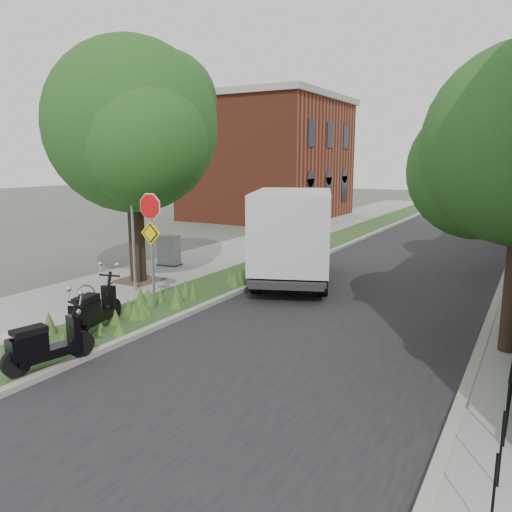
# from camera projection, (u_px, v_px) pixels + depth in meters

# --- Properties ---
(ground) EXTENTS (120.00, 120.00, 0.00)m
(ground) POSITION_uv_depth(u_px,v_px,m) (182.00, 328.00, 12.19)
(ground) COLOR #4C5147
(ground) RESTS_ON ground
(sidewalk_near) EXTENTS (3.50, 60.00, 0.12)m
(sidewalk_near) POSITION_uv_depth(u_px,v_px,m) (244.00, 248.00, 22.77)
(sidewalk_near) COLOR gray
(sidewalk_near) RESTS_ON ground
(verge) EXTENTS (2.00, 60.00, 0.12)m
(verge) POSITION_uv_depth(u_px,v_px,m) (299.00, 254.00, 21.43)
(verge) COLOR #2B4D21
(verge) RESTS_ON ground
(kerb_near) EXTENTS (0.20, 60.00, 0.13)m
(kerb_near) POSITION_uv_depth(u_px,v_px,m) (321.00, 256.00, 20.94)
(kerb_near) COLOR #9E9991
(kerb_near) RESTS_ON ground
(road) EXTENTS (7.00, 60.00, 0.01)m
(road) POSITION_uv_depth(u_px,v_px,m) (405.00, 266.00, 19.25)
(road) COLOR black
(road) RESTS_ON ground
(kerb_far) EXTENTS (0.20, 60.00, 0.13)m
(kerb_far) POSITION_uv_depth(u_px,v_px,m) (506.00, 275.00, 17.53)
(kerb_far) COLOR #9E9991
(kerb_far) RESTS_ON ground
(street_tree_main) EXTENTS (6.21, 5.54, 7.66)m
(street_tree_main) POSITION_uv_depth(u_px,v_px,m) (132.00, 135.00, 15.70)
(street_tree_main) COLOR black
(street_tree_main) RESTS_ON ground
(bare_post) EXTENTS (0.08, 0.08, 4.00)m
(bare_post) POSITION_uv_depth(u_px,v_px,m) (133.00, 225.00, 14.88)
(bare_post) COLOR #A5A8AD
(bare_post) RESTS_ON ground
(bike_hoop) EXTENTS (0.06, 0.78, 0.77)m
(bike_hoop) POSITION_uv_depth(u_px,v_px,m) (84.00, 299.00, 12.90)
(bike_hoop) COLOR #A5A8AD
(bike_hoop) RESTS_ON ground
(sign_assembly) EXTENTS (0.94, 0.08, 3.22)m
(sign_assembly) POSITION_uv_depth(u_px,v_px,m) (151.00, 227.00, 12.93)
(sign_assembly) COLOR #A5A8AD
(sign_assembly) RESTS_ON ground
(brick_building) EXTENTS (9.40, 10.40, 8.30)m
(brick_building) POSITION_uv_depth(u_px,v_px,m) (269.00, 157.00, 34.77)
(brick_building) COLOR brown
(brick_building) RESTS_ON ground
(scooter_near) EXTENTS (0.67, 1.87, 0.90)m
(scooter_near) POSITION_uv_depth(u_px,v_px,m) (91.00, 314.00, 11.50)
(scooter_near) COLOR black
(scooter_near) RESTS_ON ground
(scooter_far) EXTENTS (0.63, 1.81, 0.87)m
(scooter_far) POSITION_uv_depth(u_px,v_px,m) (39.00, 348.00, 9.42)
(scooter_far) COLOR black
(scooter_far) RESTS_ON ground
(box_truck) EXTENTS (4.20, 6.20, 2.62)m
(box_truck) POSITION_uv_depth(u_px,v_px,m) (293.00, 232.00, 16.45)
(box_truck) COLOR #262628
(box_truck) RESTS_ON ground
(utility_cabinet) EXTENTS (0.92, 0.67, 1.14)m
(utility_cabinet) POSITION_uv_depth(u_px,v_px,m) (169.00, 251.00, 18.80)
(utility_cabinet) COLOR #262628
(utility_cabinet) RESTS_ON ground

